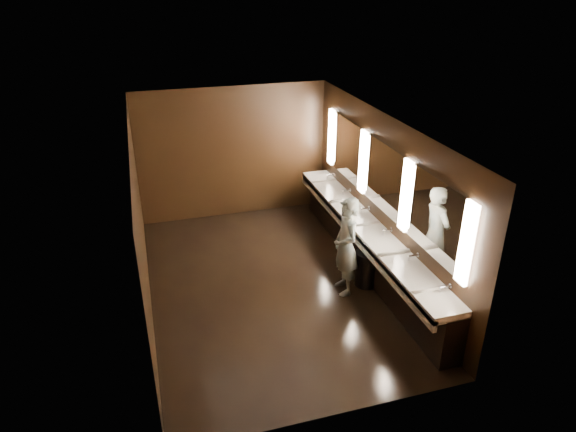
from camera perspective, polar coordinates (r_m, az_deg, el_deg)
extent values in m
plane|color=black|center=(8.91, -1.96, -7.59)|extent=(6.00, 6.00, 0.00)
cube|color=#2D2D2B|center=(7.74, -2.28, 10.01)|extent=(4.00, 6.00, 0.02)
cube|color=black|center=(10.96, -6.11, 6.99)|extent=(4.00, 0.02, 2.80)
cube|color=black|center=(5.78, 5.59, -11.63)|extent=(4.00, 0.02, 2.80)
cube|color=black|center=(8.03, -16.06, -1.17)|extent=(0.02, 6.00, 2.80)
cube|color=black|center=(8.89, 10.47, 2.13)|extent=(0.02, 6.00, 2.80)
cube|color=black|center=(9.25, 8.98, -3.64)|extent=(0.36, 5.40, 0.81)
cube|color=silver|center=(9.01, 8.63, -1.26)|extent=(0.55, 5.40, 0.12)
cube|color=silver|center=(8.95, 7.17, -1.92)|extent=(0.06, 5.40, 0.18)
cylinder|color=silver|center=(7.38, 17.13, -7.51)|extent=(0.18, 0.04, 0.04)
cylinder|color=silver|center=(8.00, 13.80, -4.29)|extent=(0.18, 0.04, 0.04)
cylinder|color=silver|center=(8.67, 10.99, -1.54)|extent=(0.18, 0.04, 0.04)
cylinder|color=silver|center=(9.38, 8.60, 0.82)|extent=(0.18, 0.04, 0.04)
cylinder|color=silver|center=(10.11, 6.55, 2.84)|extent=(0.18, 0.04, 0.04)
cylinder|color=silver|center=(10.86, 4.78, 4.57)|extent=(0.18, 0.04, 0.04)
cube|color=#FFE5C8|center=(6.90, 19.23, -2.96)|extent=(0.06, 0.22, 1.15)
cube|color=white|center=(7.49, 15.94, -0.16)|extent=(0.03, 1.32, 1.15)
cube|color=#FFE5C8|center=(8.10, 12.95, 2.19)|extent=(0.06, 0.23, 1.15)
cube|color=white|center=(8.75, 10.56, 4.22)|extent=(0.03, 1.32, 1.15)
cube|color=#FFE5C8|center=(9.42, 8.34, 5.95)|extent=(0.06, 0.23, 1.15)
cube|color=white|center=(10.11, 6.55, 7.45)|extent=(0.03, 1.32, 1.15)
cube|color=#FFE5C8|center=(10.81, 4.84, 8.73)|extent=(0.06, 0.22, 1.15)
imported|color=#87B8CA|center=(8.38, 6.45, -3.39)|extent=(0.43, 0.63, 1.68)
cylinder|color=black|center=(8.86, 8.72, -5.77)|extent=(0.45, 0.45, 0.62)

